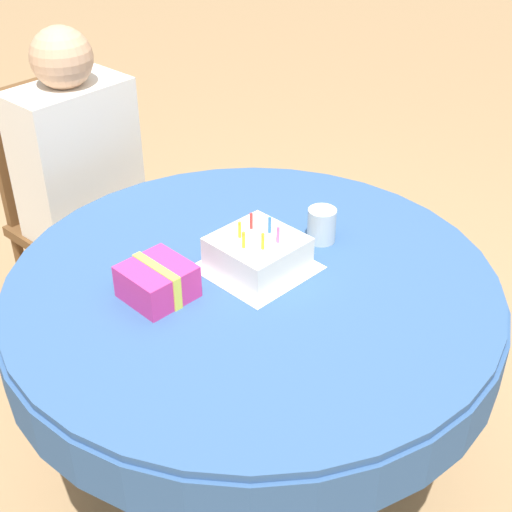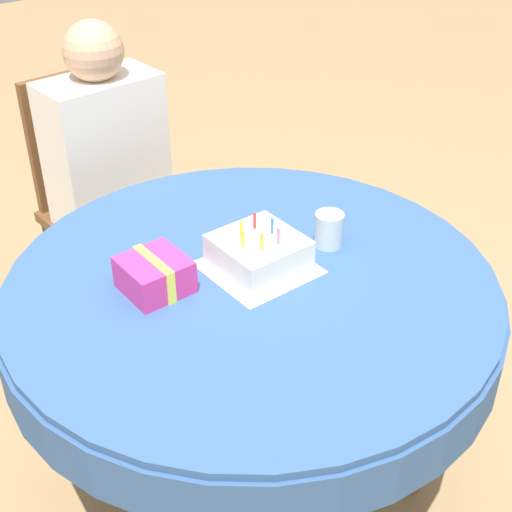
{
  "view_description": "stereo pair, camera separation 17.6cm",
  "coord_description": "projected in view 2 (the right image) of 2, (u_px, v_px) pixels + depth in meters",
  "views": [
    {
      "loc": [
        -1.02,
        -1.04,
        1.76
      ],
      "look_at": [
        0.02,
        0.01,
        0.78
      ],
      "focal_mm": 50.0,
      "sensor_mm": 36.0,
      "label": 1
    },
    {
      "loc": [
        -0.89,
        -1.16,
        1.76
      ],
      "look_at": [
        0.02,
        0.01,
        0.78
      ],
      "focal_mm": 50.0,
      "sensor_mm": 36.0,
      "label": 2
    }
  ],
  "objects": [
    {
      "name": "ground_plane",
      "position": [
        252.0,
        473.0,
        2.18
      ],
      "size": [
        12.0,
        12.0,
        0.0
      ],
      "primitive_type": "plane",
      "color": "#A37F56"
    },
    {
      "name": "person",
      "position": [
        110.0,
        159.0,
        2.41
      ],
      "size": [
        0.4,
        0.32,
        1.16
      ],
      "rotation": [
        0.0,
        0.0,
        0.06
      ],
      "color": "tan",
      "rests_on": "ground_plane"
    },
    {
      "name": "chair",
      "position": [
        102.0,
        197.0,
        2.58
      ],
      "size": [
        0.44,
        0.44,
        0.95
      ],
      "rotation": [
        0.0,
        0.0,
        0.06
      ],
      "color": "brown",
      "rests_on": "ground_plane"
    },
    {
      "name": "birthday_cake",
      "position": [
        259.0,
        253.0,
        1.79
      ],
      "size": [
        0.2,
        0.2,
        0.13
      ],
      "color": "white",
      "rests_on": "dining_table"
    },
    {
      "name": "gift_box",
      "position": [
        155.0,
        275.0,
        1.72
      ],
      "size": [
        0.15,
        0.15,
        0.09
      ],
      "color": "#D13384",
      "rests_on": "dining_table"
    },
    {
      "name": "dining_table",
      "position": [
        251.0,
        304.0,
        1.83
      ],
      "size": [
        1.25,
        1.25,
        0.73
      ],
      "color": "#335689",
      "rests_on": "ground_plane"
    },
    {
      "name": "drinking_glass",
      "position": [
        329.0,
        229.0,
        1.88
      ],
      "size": [
        0.08,
        0.08,
        0.09
      ],
      "color": "silver",
      "rests_on": "dining_table"
    },
    {
      "name": "napkin",
      "position": [
        259.0,
        267.0,
        1.81
      ],
      "size": [
        0.25,
        0.25,
        0.0
      ],
      "color": "white",
      "rests_on": "dining_table"
    }
  ]
}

